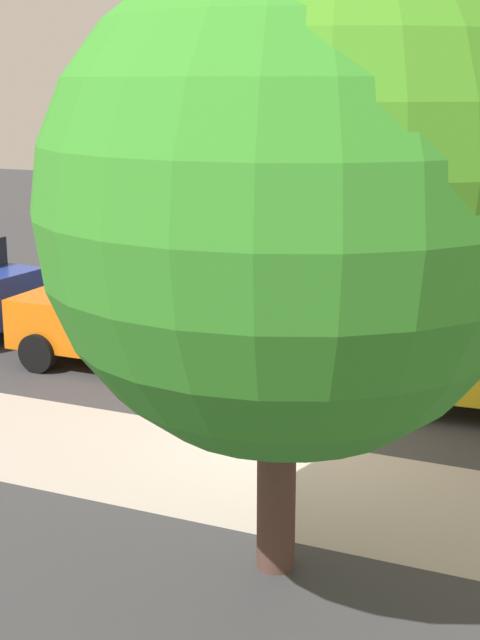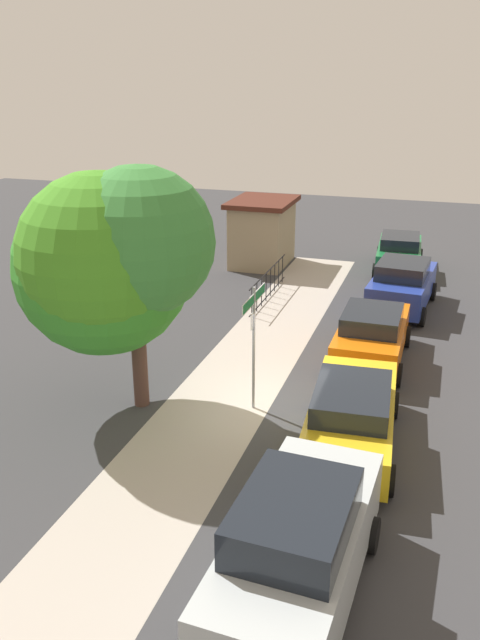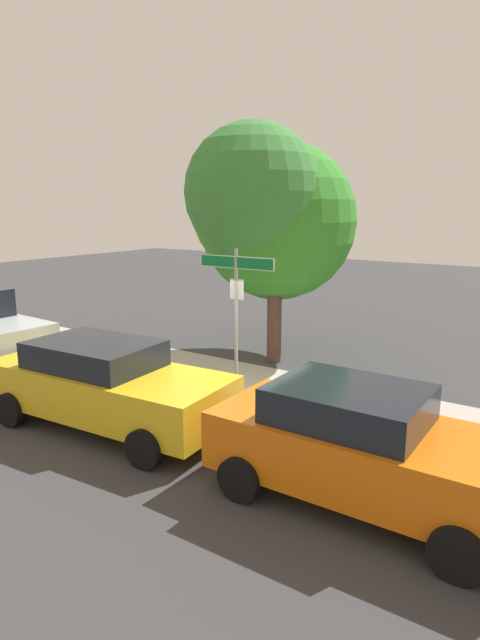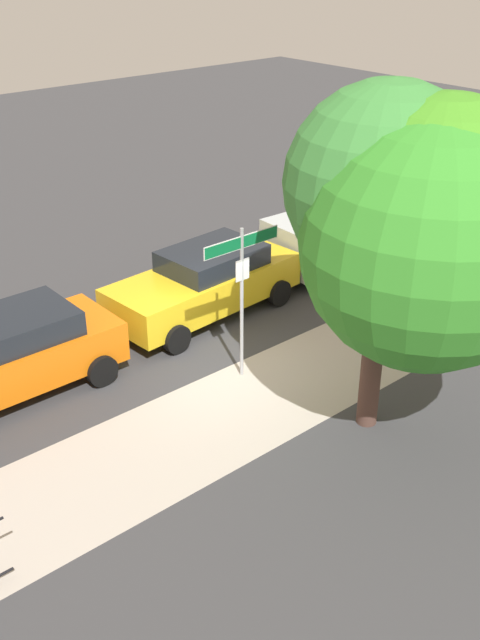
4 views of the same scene
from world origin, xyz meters
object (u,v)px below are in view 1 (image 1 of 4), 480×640
(shade_tree, at_px, (319,166))
(car_yellow, at_px, (439,351))
(street_sign, at_px, (308,280))
(car_orange, at_px, (143,319))

(shade_tree, bearing_deg, car_yellow, -89.85)
(street_sign, height_order, shade_tree, shade_tree)
(shade_tree, distance_m, car_yellow, 6.39)
(street_sign, xyz_separation_m, car_orange, (3.69, -2.40, -1.44))
(street_sign, height_order, car_orange, street_sign)
(shade_tree, relative_size, car_orange, 1.44)
(shade_tree, height_order, car_orange, shade_tree)
(shade_tree, bearing_deg, car_orange, -48.31)
(street_sign, relative_size, car_yellow, 0.66)
(street_sign, relative_size, car_orange, 0.75)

